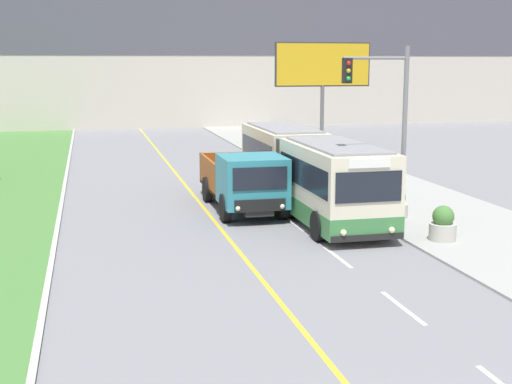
{
  "coord_description": "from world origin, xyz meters",
  "views": [
    {
      "loc": [
        -4.37,
        -7.16,
        5.77
      ],
      "look_at": [
        1.1,
        16.06,
        1.4
      ],
      "focal_mm": 50.0,
      "sensor_mm": 36.0,
      "label": 1
    }
  ],
  "objects_px": {
    "dump_truck": "(246,183)",
    "planter_round_near": "(443,225)",
    "billboard_large": "(323,68)",
    "planter_round_second": "(395,204)",
    "city_bus": "(307,171)",
    "traffic_light_mast": "(387,117)"
  },
  "relations": [
    {
      "from": "city_bus",
      "to": "planter_round_second",
      "type": "relative_size",
      "value": 11.51
    },
    {
      "from": "traffic_light_mast",
      "to": "planter_round_second",
      "type": "bearing_deg",
      "value": 57.6
    },
    {
      "from": "planter_round_near",
      "to": "city_bus",
      "type": "bearing_deg",
      "value": 113.48
    },
    {
      "from": "dump_truck",
      "to": "planter_round_second",
      "type": "distance_m",
      "value": 5.66
    },
    {
      "from": "traffic_light_mast",
      "to": "billboard_large",
      "type": "bearing_deg",
      "value": 77.19
    },
    {
      "from": "city_bus",
      "to": "traffic_light_mast",
      "type": "distance_m",
      "value": 5.54
    },
    {
      "from": "traffic_light_mast",
      "to": "billboard_large",
      "type": "xyz_separation_m",
      "value": [
        4.76,
        20.94,
        1.4
      ]
    },
    {
      "from": "billboard_large",
      "to": "planter_round_second",
      "type": "xyz_separation_m",
      "value": [
        -3.36,
        -18.74,
        -4.81
      ]
    },
    {
      "from": "dump_truck",
      "to": "planter_round_near",
      "type": "height_order",
      "value": "dump_truck"
    },
    {
      "from": "city_bus",
      "to": "traffic_light_mast",
      "type": "height_order",
      "value": "traffic_light_mast"
    },
    {
      "from": "city_bus",
      "to": "planter_round_near",
      "type": "bearing_deg",
      "value": -66.52
    },
    {
      "from": "planter_round_near",
      "to": "planter_round_second",
      "type": "xyz_separation_m",
      "value": [
        -0.03,
        3.61,
        -0.01
      ]
    },
    {
      "from": "traffic_light_mast",
      "to": "dump_truck",
      "type": "bearing_deg",
      "value": 130.89
    },
    {
      "from": "billboard_large",
      "to": "planter_round_second",
      "type": "height_order",
      "value": "billboard_large"
    },
    {
      "from": "traffic_light_mast",
      "to": "billboard_large",
      "type": "height_order",
      "value": "billboard_large"
    },
    {
      "from": "traffic_light_mast",
      "to": "planter_round_second",
      "type": "relative_size",
      "value": 5.56
    },
    {
      "from": "dump_truck",
      "to": "planter_round_near",
      "type": "distance_m",
      "value": 7.81
    },
    {
      "from": "city_bus",
      "to": "dump_truck",
      "type": "bearing_deg",
      "value": -170.56
    },
    {
      "from": "dump_truck",
      "to": "billboard_large",
      "type": "distance_m",
      "value": 19.11
    },
    {
      "from": "dump_truck",
      "to": "traffic_light_mast",
      "type": "relative_size",
      "value": 1.1
    },
    {
      "from": "billboard_large",
      "to": "planter_round_near",
      "type": "xyz_separation_m",
      "value": [
        -3.33,
        -22.34,
        -4.8
      ]
    },
    {
      "from": "billboard_large",
      "to": "planter_round_second",
      "type": "distance_m",
      "value": 19.63
    }
  ]
}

